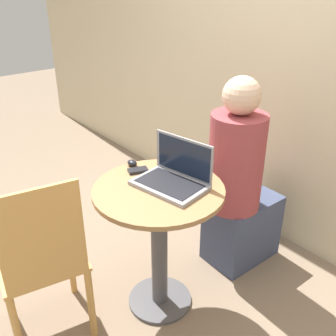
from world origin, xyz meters
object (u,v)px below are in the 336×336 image
object	(u,v)px
laptop	(174,176)
person_seated	(239,191)
chair_empty	(43,262)
cell_phone	(138,170)

from	to	relation	value
laptop	person_seated	world-z (taller)	person_seated
laptop	chair_empty	distance (m)	0.75
laptop	person_seated	bearing A→B (deg)	90.64
chair_empty	laptop	bearing A→B (deg)	73.55
laptop	cell_phone	xyz separation A→B (m)	(-0.23, -0.06, -0.04)
chair_empty	person_seated	bearing A→B (deg)	80.99
chair_empty	person_seated	world-z (taller)	person_seated
cell_phone	chair_empty	xyz separation A→B (m)	(0.03, -0.59, -0.28)
cell_phone	person_seated	world-z (taller)	person_seated
cell_phone	chair_empty	bearing A→B (deg)	-86.69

